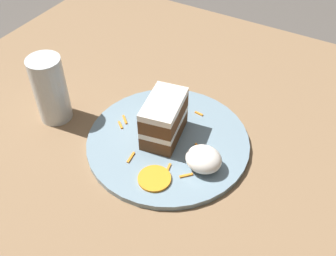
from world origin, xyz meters
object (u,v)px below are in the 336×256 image
at_px(cream_dollop, 204,159).
at_px(orange_garnish, 154,178).
at_px(plate, 168,141).
at_px(cake_slice, 164,119).
at_px(drinking_glass, 51,93).

bearing_deg(cream_dollop, orange_garnish, 48.31).
height_order(plate, cake_slice, cake_slice).
bearing_deg(drinking_glass, cream_dollop, -177.00).
distance_m(plate, orange_garnish, 0.10).
xyz_separation_m(cream_dollop, orange_garnish, (0.06, 0.07, -0.02)).
bearing_deg(cake_slice, drinking_glass, -177.84).
bearing_deg(cake_slice, orange_garnish, -79.21).
relative_size(cake_slice, orange_garnish, 1.96).
xyz_separation_m(cake_slice, orange_garnish, (-0.04, 0.10, -0.04)).
xyz_separation_m(orange_garnish, drinking_glass, (0.27, -0.05, 0.05)).
height_order(cake_slice, orange_garnish, cake_slice).
relative_size(cake_slice, drinking_glass, 0.82).
height_order(cake_slice, cream_dollop, cake_slice).
height_order(orange_garnish, drinking_glass, drinking_glass).
bearing_deg(orange_garnish, cake_slice, -68.51).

